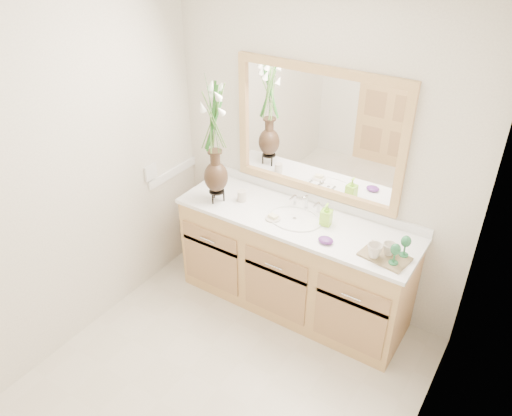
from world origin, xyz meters
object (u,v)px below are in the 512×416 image
Objects in this scene: flower_vase at (214,129)px; tumbler at (242,196)px; soap_bottle at (326,215)px; tray at (385,256)px.

flower_vase is 10.30× the size of tumbler.
soap_bottle is (0.69, 0.06, 0.03)m from tumbler.
tray is (1.35, 0.02, -0.59)m from flower_vase.
soap_bottle is at bearing 10.69° from flower_vase.
flower_vase is 2.89× the size of tray.
tumbler is at bearing -175.35° from tray.
tumbler is 0.56× the size of soap_bottle.
flower_vase is at bearing -170.46° from tray.
tumbler is 0.28× the size of tray.
tray is (0.50, -0.15, -0.07)m from soap_bottle.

